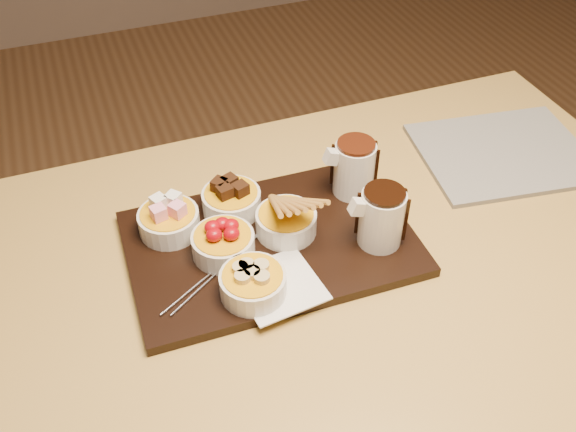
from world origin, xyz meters
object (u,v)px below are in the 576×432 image
object	(u,v)px
serving_board	(271,243)
newspaper	(503,153)
bowl_strawberries	(223,245)
pitcher_milk_chocolate	(354,169)
pitcher_dark_chocolate	(381,218)
dining_table	(347,291)

from	to	relation	value
serving_board	newspaper	world-z (taller)	serving_board
bowl_strawberries	pitcher_milk_chocolate	xyz separation A→B (m)	(0.26, 0.07, 0.03)
pitcher_dark_chocolate	newspaper	world-z (taller)	pitcher_dark_chocolate
pitcher_dark_chocolate	dining_table	bearing A→B (deg)	170.75
bowl_strawberries	pitcher_dark_chocolate	world-z (taller)	pitcher_dark_chocolate
serving_board	newspaper	xyz separation A→B (m)	(0.50, 0.08, -0.00)
dining_table	serving_board	bearing A→B (deg)	155.00
dining_table	pitcher_milk_chocolate	distance (m)	0.21
serving_board	bowl_strawberries	size ratio (longest dim) A/B	4.60
pitcher_milk_chocolate	newspaper	bearing A→B (deg)	3.65
serving_board	pitcher_milk_chocolate	size ratio (longest dim) A/B	4.73
pitcher_dark_chocolate	pitcher_milk_chocolate	bearing A→B (deg)	85.60
bowl_strawberries	pitcher_dark_chocolate	bearing A→B (deg)	-13.95
pitcher_milk_chocolate	dining_table	bearing A→B (deg)	-114.16
pitcher_milk_chocolate	bowl_strawberries	bearing A→B (deg)	-163.61
dining_table	pitcher_dark_chocolate	distance (m)	0.17
serving_board	pitcher_milk_chocolate	xyz separation A→B (m)	(0.18, 0.07, 0.06)
bowl_strawberries	pitcher_milk_chocolate	distance (m)	0.27
newspaper	pitcher_milk_chocolate	bearing A→B (deg)	-169.67
dining_table	serving_board	size ratio (longest dim) A/B	2.61
newspaper	bowl_strawberries	bearing A→B (deg)	-163.97
newspaper	dining_table	bearing A→B (deg)	-152.75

